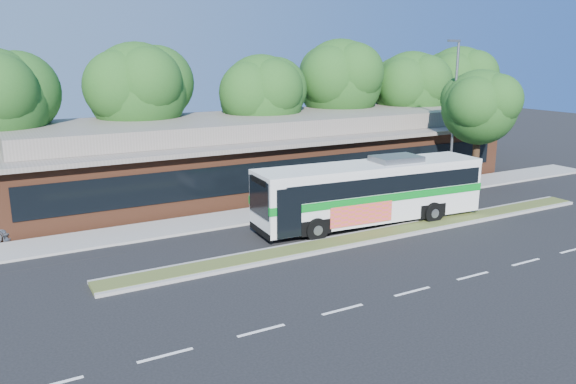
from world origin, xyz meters
name	(u,v)px	position (x,y,z in m)	size (l,w,h in m)	color
ground	(389,239)	(0.00, 0.00, 0.00)	(120.00, 120.00, 0.00)	black
median_strip	(381,234)	(0.00, 0.60, 0.07)	(26.00, 1.10, 0.15)	#4B5423
sidewalk	(315,206)	(0.00, 6.40, 0.06)	(44.00, 2.60, 0.12)	gray
plaza_building	(262,152)	(0.00, 12.99, 2.13)	(33.20, 11.20, 4.45)	#5C2F1C
lamp_post	(454,111)	(9.56, 6.00, 4.90)	(0.93, 0.18, 9.07)	slate
tree_bg_a	(1,99)	(-14.58, 15.14, 5.87)	(6.47, 5.80, 8.63)	black
tree_bg_b	(144,89)	(-6.57, 16.14, 6.14)	(6.69, 6.00, 9.00)	black
tree_bg_c	(266,95)	(1.40, 15.13, 5.59)	(6.24, 5.60, 8.26)	black
tree_bg_d	(344,79)	(8.45, 16.15, 6.42)	(6.91, 6.20, 9.37)	black
tree_bg_e	(414,87)	(14.42, 15.14, 5.74)	(6.47, 5.80, 8.50)	black
tree_bg_f	(461,81)	(20.43, 16.14, 6.06)	(6.69, 6.00, 8.92)	black
transit_bus	(371,188)	(0.73, 2.39, 1.85)	(11.98, 3.39, 3.32)	silver
sidewalk_tree	(482,105)	(11.33, 5.41, 5.20)	(5.08, 4.55, 7.38)	black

